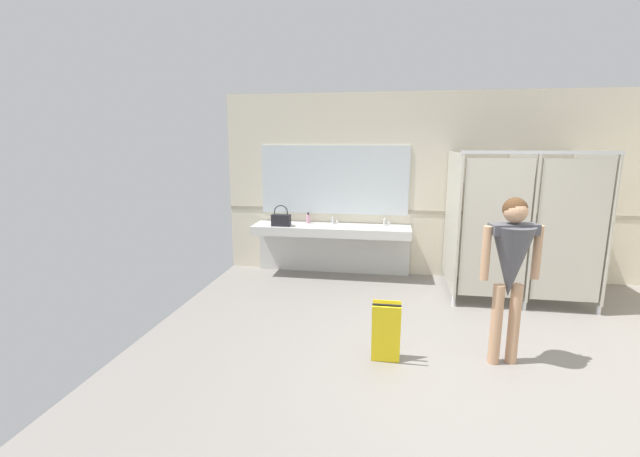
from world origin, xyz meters
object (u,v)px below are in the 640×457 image
soap_dispenser (308,219)px  wet_floor_sign (386,332)px  person_standing (511,261)px  handbag (281,219)px

soap_dispenser → wet_floor_sign: 3.20m
person_standing → wet_floor_sign: size_ratio=2.69×
handbag → soap_dispenser: handbag is taller
person_standing → handbag: 3.71m
handbag → soap_dispenser: (0.38, 0.31, -0.03)m
person_standing → handbag: size_ratio=4.89×
person_standing → handbag: bearing=140.6°
person_standing → handbag: person_standing is taller
person_standing → handbag: (-2.86, 2.35, -0.11)m
soap_dispenser → person_standing: bearing=-47.0°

